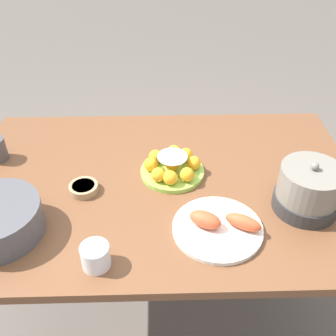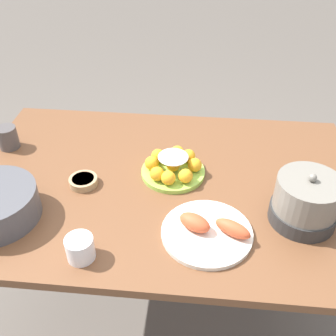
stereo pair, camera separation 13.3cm
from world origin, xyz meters
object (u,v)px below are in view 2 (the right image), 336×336
at_px(cup_far, 80,248).
at_px(warming_pot, 306,201).
at_px(cup_near, 8,138).
at_px(dining_table, 163,203).
at_px(sauce_bowl, 83,181).
at_px(cake_plate, 173,167).
at_px(seafood_platter, 208,230).

bearing_deg(cup_far, warming_pot, -161.70).
bearing_deg(cup_near, dining_table, 166.48).
bearing_deg(dining_table, cup_near, -13.52).
bearing_deg(dining_table, warming_pot, 161.90).
xyz_separation_m(sauce_bowl, warming_pot, (-0.70, 0.10, 0.06)).
bearing_deg(cup_near, cake_plate, 170.67).
distance_m(seafood_platter, cup_near, 0.85).
relative_size(cup_near, cup_far, 1.10).
bearing_deg(cake_plate, cup_near, -9.33).
xyz_separation_m(sauce_bowl, cup_near, (0.34, -0.19, 0.03)).
relative_size(cup_far, warming_pot, 0.39).
relative_size(dining_table, sauce_bowl, 14.15).
height_order(seafood_platter, warming_pot, warming_pot).
relative_size(seafood_platter, cup_near, 3.12).
xyz_separation_m(dining_table, sauce_bowl, (0.26, 0.04, 0.12)).
relative_size(cake_plate, seafood_platter, 0.83).
distance_m(cup_near, cup_far, 0.65).
bearing_deg(seafood_platter, cake_plate, -64.99).
xyz_separation_m(dining_table, cake_plate, (-0.03, -0.04, 0.13)).
bearing_deg(warming_pot, sauce_bowl, -7.98).
height_order(cake_plate, warming_pot, warming_pot).
bearing_deg(cup_far, dining_table, -118.07).
bearing_deg(seafood_platter, dining_table, -55.72).
distance_m(sauce_bowl, seafood_platter, 0.46).
relative_size(seafood_platter, warming_pot, 1.34).
distance_m(cake_plate, seafood_platter, 0.30).
distance_m(seafood_platter, cup_far, 0.36).
bearing_deg(sauce_bowl, cup_near, -29.22).
height_order(dining_table, cake_plate, cake_plate).
height_order(cake_plate, cup_near, cup_near).
bearing_deg(dining_table, seafood_platter, 124.28).
relative_size(seafood_platter, cup_far, 3.43).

